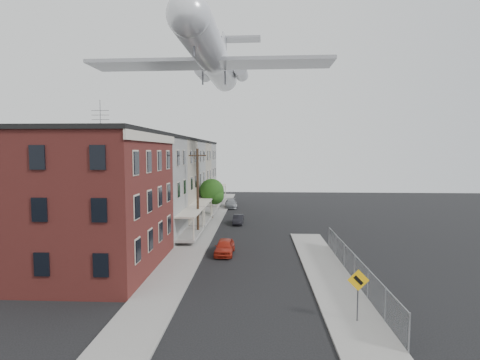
% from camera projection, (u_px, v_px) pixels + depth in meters
% --- Properties ---
extents(ground, '(120.00, 120.00, 0.00)m').
position_uv_depth(ground, '(248.00, 312.00, 20.33)').
color(ground, black).
rests_on(ground, ground).
extents(sidewalk_left, '(3.00, 62.00, 0.12)m').
position_uv_depth(sidewalk_left, '(207.00, 224.00, 44.49)').
color(sidewalk_left, gray).
rests_on(sidewalk_left, ground).
extents(sidewalk_right, '(3.00, 26.00, 0.12)m').
position_uv_depth(sidewalk_right, '(329.00, 276.00, 26.05)').
color(sidewalk_right, gray).
rests_on(sidewalk_right, ground).
extents(curb_left, '(0.15, 62.00, 0.14)m').
position_uv_depth(curb_left, '(219.00, 224.00, 44.42)').
color(curb_left, gray).
rests_on(curb_left, ground).
extents(curb_right, '(0.15, 26.00, 0.14)m').
position_uv_depth(curb_right, '(308.00, 276.00, 26.12)').
color(curb_right, gray).
rests_on(curb_right, ground).
extents(corner_building, '(10.31, 12.30, 12.15)m').
position_uv_depth(corner_building, '(87.00, 200.00, 27.46)').
color(corner_building, '#391412').
rests_on(corner_building, ground).
extents(row_house_a, '(11.98, 7.00, 10.30)m').
position_uv_depth(row_house_a, '(131.00, 188.00, 36.92)').
color(row_house_a, '#5F5E5C').
rests_on(row_house_a, ground).
extents(row_house_b, '(11.98, 7.00, 10.30)m').
position_uv_depth(row_house_b, '(151.00, 182.00, 43.90)').
color(row_house_b, slate).
rests_on(row_house_b, ground).
extents(row_house_c, '(11.98, 7.00, 10.30)m').
position_uv_depth(row_house_c, '(166.00, 178.00, 50.87)').
color(row_house_c, '#5F5E5C').
rests_on(row_house_c, ground).
extents(row_house_d, '(11.98, 7.00, 10.30)m').
position_uv_depth(row_house_d, '(177.00, 175.00, 57.84)').
color(row_house_d, slate).
rests_on(row_house_d, ground).
extents(row_house_e, '(11.98, 7.00, 10.30)m').
position_uv_depth(row_house_e, '(186.00, 172.00, 64.81)').
color(row_house_e, '#5F5E5C').
rests_on(row_house_e, ground).
extents(chainlink_fence, '(0.06, 18.06, 1.90)m').
position_uv_depth(chainlink_fence, '(355.00, 268.00, 24.91)').
color(chainlink_fence, gray).
rests_on(chainlink_fence, ground).
extents(warning_sign, '(1.10, 0.11, 2.80)m').
position_uv_depth(warning_sign, '(358.00, 287.00, 18.91)').
color(warning_sign, '#515156').
rests_on(warning_sign, ground).
extents(utility_pole, '(1.80, 0.26, 9.00)m').
position_uv_depth(utility_pole, '(198.00, 191.00, 38.16)').
color(utility_pole, black).
rests_on(utility_pole, ground).
extents(street_tree, '(3.22, 3.20, 5.20)m').
position_uv_depth(street_tree, '(213.00, 192.00, 48.12)').
color(street_tree, black).
rests_on(street_tree, ground).
extents(car_near, '(1.61, 3.84, 1.30)m').
position_uv_depth(car_near, '(225.00, 247.00, 31.70)').
color(car_near, '#B02816').
rests_on(car_near, ground).
extents(car_mid, '(1.27, 3.39, 1.11)m').
position_uv_depth(car_mid, '(238.00, 219.00, 44.91)').
color(car_mid, black).
rests_on(car_mid, ground).
extents(car_far, '(2.21, 4.57, 1.28)m').
position_uv_depth(car_far, '(231.00, 204.00, 57.86)').
color(car_far, gray).
rests_on(car_far, ground).
extents(airplane, '(24.74, 28.24, 8.22)m').
position_uv_depth(airplane, '(213.00, 58.00, 40.18)').
color(airplane, silver).
rests_on(airplane, ground).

